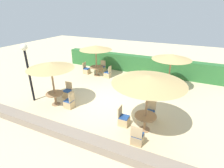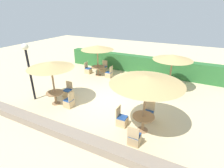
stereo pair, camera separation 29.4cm
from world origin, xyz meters
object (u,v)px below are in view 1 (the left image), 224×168
(lamp_post, at_px, (27,62))
(round_table_back_right, at_px, (168,81))
(parasol_back_left, at_px, (96,48))
(parasol_front_left, at_px, (51,66))
(patio_chair_back_left_east, at_px, (108,74))
(parasol_back_right, at_px, (172,57))
(parasol_front_right, at_px, (149,79))
(patio_chair_front_left_north, at_px, (68,93))
(patio_chair_front_right_west, at_px, (124,120))
(round_table_front_right, at_px, (145,119))
(patio_chair_back_left_north, at_px, (102,69))
(patio_chair_back_right_west, at_px, (153,83))
(patio_chair_back_left_west, at_px, (86,70))
(round_table_back_left, at_px, (97,69))
(patio_chair_front_right_south, at_px, (137,138))
(patio_chair_front_right_north, at_px, (150,114))
(patio_chair_back_right_south, at_px, (166,92))
(round_table_front_left, at_px, (55,96))
(patio_chair_front_left_east, at_px, (70,103))

(lamp_post, relative_size, round_table_back_right, 2.94)
(parasol_back_left, relative_size, parasol_front_left, 1.02)
(patio_chair_back_left_east, relative_size, parasol_back_right, 0.38)
(parasol_front_right, relative_size, patio_chair_front_left_north, 3.20)
(patio_chair_front_right_west, xyz_separation_m, round_table_back_right, (1.23, 4.82, 0.34))
(round_table_front_right, bearing_deg, patio_chair_back_left_north, 131.49)
(parasol_back_right, xyz_separation_m, patio_chair_back_right_west, (-0.98, -0.02, -1.97))
(parasol_back_left, distance_m, round_table_back_right, 5.85)
(round_table_front_right, distance_m, patio_chair_back_left_west, 8.14)
(round_table_front_right, relative_size, patio_chair_back_left_east, 1.02)
(round_table_back_left, distance_m, patio_chair_back_right_west, 4.64)
(round_table_front_right, xyz_separation_m, patio_chair_front_right_south, (-0.04, -0.97, -0.31))
(round_table_back_right, relative_size, parasol_front_left, 0.46)
(patio_chair_front_right_north, distance_m, patio_chair_back_right_south, 2.81)
(patio_chair_front_right_north, xyz_separation_m, parasol_back_right, (0.26, 3.86, 1.97))
(patio_chair_back_left_north, xyz_separation_m, round_table_front_left, (0.25, -6.02, 0.27))
(patio_chair_back_left_west, bearing_deg, parasol_back_right, 87.02)
(patio_chair_front_left_east, bearing_deg, parasol_back_right, -43.96)
(round_table_back_right, bearing_deg, patio_chair_back_left_north, 166.76)
(parasol_back_left, height_order, round_table_back_left, parasol_back_left)
(patio_chair_front_right_west, bearing_deg, patio_chair_back_left_west, -133.99)
(patio_chair_back_left_west, relative_size, patio_chair_front_left_east, 1.00)
(lamp_post, xyz_separation_m, round_table_front_left, (1.51, 0.17, -1.82))
(lamp_post, relative_size, round_table_front_left, 3.46)
(lamp_post, distance_m, patio_chair_front_left_north, 2.85)
(lamp_post, bearing_deg, round_table_front_right, 0.83)
(round_table_back_right, xyz_separation_m, patio_chair_back_right_south, (0.05, -1.06, -0.34))
(patio_chair_back_left_east, bearing_deg, lamp_post, 156.02)
(parasol_front_right, relative_size, round_table_front_left, 3.10)
(patio_chair_front_left_north, bearing_deg, patio_chair_back_left_west, -73.02)
(patio_chair_back_right_west, distance_m, patio_chair_front_left_north, 5.71)
(round_table_back_right, bearing_deg, patio_chair_back_right_south, -87.50)
(patio_chair_back_left_east, distance_m, round_table_back_right, 4.62)
(patio_chair_front_right_north, bearing_deg, patio_chair_back_right_south, -96.28)
(round_table_front_right, bearing_deg, patio_chair_back_right_south, 85.42)
(parasol_back_right, bearing_deg, patio_chair_back_left_east, 176.27)
(patio_chair_back_right_south, bearing_deg, parasol_back_left, 166.15)
(patio_chair_back_right_west, bearing_deg, round_table_front_right, 8.79)
(parasol_front_right, xyz_separation_m, parasol_back_right, (0.25, 4.76, -0.21))
(patio_chair_back_right_south, height_order, patio_chair_front_left_north, same)
(lamp_post, height_order, round_table_back_left, lamp_post)
(round_table_front_left, bearing_deg, parasol_front_left, 90.00)
(patio_chair_back_left_west, bearing_deg, round_table_front_right, 51.13)
(patio_chair_back_right_south, bearing_deg, patio_chair_back_left_east, 163.64)
(patio_chair_front_right_west, height_order, patio_chair_back_right_south, same)
(patio_chair_front_right_south, xyz_separation_m, round_table_front_left, (-5.10, 1.04, 0.27))
(patio_chair_front_right_west, bearing_deg, patio_chair_front_left_east, -93.26)
(round_table_front_left, bearing_deg, round_table_back_left, 92.45)
(patio_chair_front_right_south, xyz_separation_m, patio_chair_front_right_west, (-0.94, 0.91, 0.00))
(parasol_back_right, bearing_deg, patio_chair_front_right_north, -93.87)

